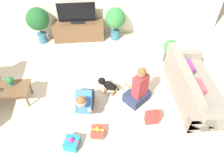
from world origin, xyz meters
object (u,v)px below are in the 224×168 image
(potted_plant_corner_right, at_px, (170,49))
(potted_plant_back_left, at_px, (38,21))
(potted_plant_back_right, at_px, (115,20))
(tabletop_plant, at_px, (10,81))
(tv_console, at_px, (79,31))
(gift_box_b, at_px, (98,132))
(sofa_right, at_px, (192,87))
(person_kneeling, at_px, (85,101))
(dog, at_px, (107,85))
(gift_box_a, at_px, (72,143))
(tv, at_px, (77,14))
(person_sitting, at_px, (138,90))
(gift_bag_a, at_px, (152,117))
(coffee_table, at_px, (4,90))

(potted_plant_corner_right, bearing_deg, potted_plant_back_left, 161.23)
(potted_plant_back_right, xyz_separation_m, tabletop_plant, (-2.47, -2.17, -0.09))
(potted_plant_back_left, bearing_deg, tabletop_plant, -98.25)
(tv_console, xyz_separation_m, potted_plant_corner_right, (2.39, -1.23, 0.10))
(tv_console, xyz_separation_m, potted_plant_back_left, (-1.08, -0.05, 0.42))
(gift_box_b, bearing_deg, sofa_right, 20.90)
(person_kneeling, bearing_deg, gift_box_b, -60.33)
(person_kneeling, bearing_deg, tv_console, 101.82)
(person_kneeling, height_order, dog, person_kneeling)
(potted_plant_corner_right, relative_size, gift_box_b, 2.21)
(potted_plant_back_left, bearing_deg, dog, -51.10)
(potted_plant_back_left, relative_size, tabletop_plant, 4.77)
(person_kneeling, bearing_deg, gift_box_a, -100.24)
(sofa_right, height_order, potted_plant_back_left, potted_plant_back_left)
(person_kneeling, height_order, gift_box_b, person_kneeling)
(tabletop_plant, bearing_deg, gift_box_b, -32.05)
(potted_plant_back_right, height_order, gift_box_b, potted_plant_back_right)
(potted_plant_back_left, bearing_deg, tv, 2.65)
(tv, distance_m, person_sitting, 2.92)
(person_sitting, height_order, gift_bag_a, person_sitting)
(sofa_right, relative_size, gift_bag_a, 6.06)
(tv, distance_m, dog, 2.40)
(potted_plant_back_right, distance_m, gift_box_a, 3.73)
(potted_plant_back_right, xyz_separation_m, dog, (-0.40, -2.18, -0.39))
(gift_bag_a, distance_m, tabletop_plant, 3.09)
(coffee_table, relative_size, gift_bag_a, 3.47)
(coffee_table, xyz_separation_m, tv_console, (1.56, 2.31, -0.08))
(person_sitting, xyz_separation_m, dog, (-0.65, 0.33, -0.13))
(tv, height_order, person_kneeling, tv)
(potted_plant_back_right, bearing_deg, tv_console, 177.35)
(gift_box_b, height_order, gift_bag_a, gift_bag_a)
(potted_plant_back_left, distance_m, tabletop_plant, 2.20)
(person_sitting, relative_size, dog, 2.08)
(gift_box_a, bearing_deg, person_sitting, 35.21)
(potted_plant_back_left, xyz_separation_m, gift_box_b, (1.49, -3.30, -0.62))
(potted_plant_corner_right, bearing_deg, coffee_table, -164.69)
(potted_plant_back_right, height_order, gift_box_a, potted_plant_back_right)
(dog, bearing_deg, coffee_table, -52.87)
(sofa_right, relative_size, person_sitting, 1.92)
(sofa_right, relative_size, tabletop_plant, 8.56)
(person_kneeling, xyz_separation_m, gift_box_a, (-0.26, -0.79, -0.24))
(tv_console, xyz_separation_m, dog, (0.68, -2.23, -0.05))
(tv_console, relative_size, potted_plant_corner_right, 2.27)
(potted_plant_back_left, relative_size, potted_plant_back_right, 1.10)
(potted_plant_back_right, relative_size, gift_box_b, 3.33)
(tv_console, distance_m, potted_plant_corner_right, 2.69)
(potted_plant_corner_right, bearing_deg, gift_bag_a, -114.15)
(potted_plant_back_right, bearing_deg, person_sitting, -84.22)
(tv_console, bearing_deg, potted_plant_back_left, -177.35)
(potted_plant_back_left, relative_size, person_kneeling, 1.33)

